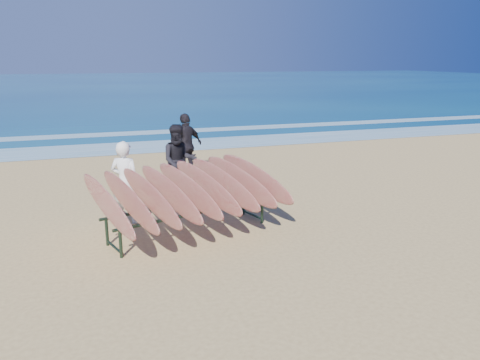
{
  "coord_description": "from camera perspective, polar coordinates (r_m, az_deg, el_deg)",
  "views": [
    {
      "loc": [
        -2.7,
        -7.47,
        3.22
      ],
      "look_at": [
        0.0,
        0.8,
        0.95
      ],
      "focal_mm": 35.0,
      "sensor_mm": 36.0,
      "label": 1
    }
  ],
  "objects": [
    {
      "name": "person_dark_b",
      "position": [
        13.02,
        -6.55,
        4.2
      ],
      "size": [
        1.12,
        0.87,
        1.77
      ],
      "primitive_type": "imported",
      "rotation": [
        0.0,
        0.0,
        3.63
      ],
      "color": "black",
      "rests_on": "ground"
    },
    {
      "name": "ocean",
      "position": [
        62.62,
        -15.9,
        11.15
      ],
      "size": [
        160.0,
        160.0,
        0.0
      ],
      "primitive_type": "plane",
      "color": "navy",
      "rests_on": "ground"
    },
    {
      "name": "surfboard_rack",
      "position": [
        8.72,
        -6.29,
        -1.29
      ],
      "size": [
        3.75,
        3.3,
        1.34
      ],
      "rotation": [
        0.0,
        0.0,
        0.3
      ],
      "color": "#1C2C20",
      "rests_on": "ground"
    },
    {
      "name": "person_white",
      "position": [
        9.57,
        -13.79,
        -0.27
      ],
      "size": [
        0.73,
        0.66,
        1.66
      ],
      "primitive_type": "imported",
      "rotation": [
        0.0,
        0.0,
        2.59
      ],
      "color": "white",
      "rests_on": "ground"
    },
    {
      "name": "ground",
      "position": [
        8.58,
        1.67,
        -7.44
      ],
      "size": [
        120.0,
        120.0,
        0.0
      ],
      "primitive_type": "plane",
      "color": "tan",
      "rests_on": "ground"
    },
    {
      "name": "foam_near",
      "position": [
        17.97,
        -9.17,
        4.14
      ],
      "size": [
        160.0,
        160.0,
        0.0
      ],
      "primitive_type": "plane",
      "color": "white",
      "rests_on": "ground"
    },
    {
      "name": "person_dark_a",
      "position": [
        11.13,
        -7.42,
        2.3
      ],
      "size": [
        0.87,
        0.7,
        1.74
      ],
      "primitive_type": "imported",
      "rotation": [
        0.0,
        0.0,
        -0.05
      ],
      "color": "black",
      "rests_on": "ground"
    },
    {
      "name": "foam_far",
      "position": [
        21.39,
        -10.68,
        5.74
      ],
      "size": [
        160.0,
        160.0,
        0.0
      ],
      "primitive_type": "plane",
      "color": "white",
      "rests_on": "ground"
    }
  ]
}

